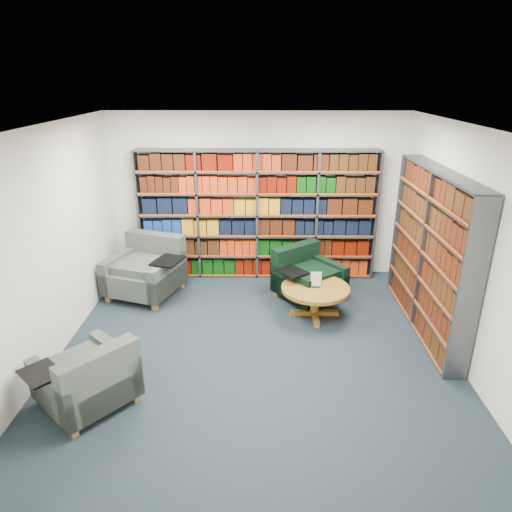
{
  "coord_description": "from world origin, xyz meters",
  "views": [
    {
      "loc": [
        0.06,
        -5.12,
        3.32
      ],
      "look_at": [
        0.0,
        0.6,
        1.05
      ],
      "focal_mm": 32.0,
      "sensor_mm": 36.0,
      "label": 1
    }
  ],
  "objects_px": {
    "chair_teal_front": "(89,381)",
    "chair_green_right": "(306,278)",
    "chair_teal_left": "(148,271)",
    "coffee_table": "(315,293)"
  },
  "relations": [
    {
      "from": "chair_teal_front",
      "to": "chair_green_right",
      "type": "bearing_deg",
      "value": 46.6
    },
    {
      "from": "chair_teal_left",
      "to": "chair_teal_front",
      "type": "height_order",
      "value": "chair_teal_left"
    },
    {
      "from": "chair_teal_front",
      "to": "coffee_table",
      "type": "distance_m",
      "value": 3.29
    },
    {
      "from": "chair_teal_left",
      "to": "chair_teal_front",
      "type": "bearing_deg",
      "value": -89.48
    },
    {
      "from": "chair_teal_front",
      "to": "coffee_table",
      "type": "relative_size",
      "value": 1.23
    },
    {
      "from": "chair_green_right",
      "to": "chair_teal_left",
      "type": "bearing_deg",
      "value": 177.0
    },
    {
      "from": "chair_teal_left",
      "to": "chair_teal_front",
      "type": "xyz_separation_m",
      "value": [
        0.03,
        -2.8,
        -0.05
      ]
    },
    {
      "from": "chair_teal_front",
      "to": "coffee_table",
      "type": "xyz_separation_m",
      "value": [
        2.6,
        2.02,
        0.05
      ]
    },
    {
      "from": "chair_green_right",
      "to": "chair_teal_front",
      "type": "xyz_separation_m",
      "value": [
        -2.52,
        -2.66,
        -0.01
      ]
    },
    {
      "from": "chair_teal_left",
      "to": "coffee_table",
      "type": "xyz_separation_m",
      "value": [
        2.63,
        -0.78,
        0.0
      ]
    }
  ]
}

